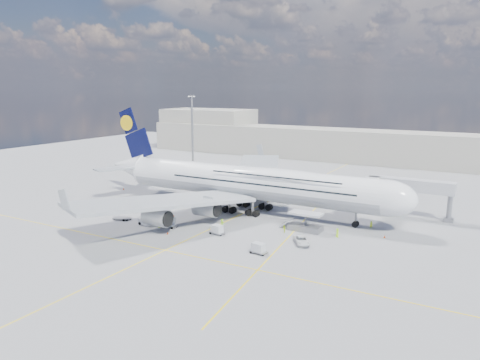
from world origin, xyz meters
The scene contains 32 objects.
ground centered at (0.00, 0.00, 0.00)m, with size 300.00×300.00×0.00m, color gray.
taxi_line_main centered at (0.00, 0.00, 0.01)m, with size 0.25×220.00×0.01m, color yellow.
taxi_line_cross centered at (0.00, -20.00, 0.01)m, with size 120.00×0.25×0.01m, color yellow.
taxi_line_diag centered at (14.00, 10.00, 0.01)m, with size 0.25×100.00×0.01m, color yellow.
airliner centered at (0.26, 10.00, 6.87)m, with size 77.26×79.15×23.71m.
jet_bridge centered at (29.81, 20.94, 6.85)m, with size 18.80×12.10×8.50m.
cargo_loader centered at (16.82, 2.89, 1.25)m, with size 8.53×3.20×3.67m.
light_mast centered at (-40.00, 45.00, 13.21)m, with size 3.00×0.70×25.50m.
terminal centered at (0.00, 95.00, 6.00)m, with size 180.00×16.00×12.00m, color #B2AD9E.
hangar centered at (-70.00, 100.00, 9.00)m, with size 40.00×22.00×18.00m, color #B2AD9E.
tree_line centered at (40.00, 140.00, 4.00)m, with size 160.00×6.00×8.00m, color #193814.
dolly_row_a centered at (-19.67, -9.07, 0.30)m, with size 2.86×1.89×0.39m.
dolly_row_b centered at (-20.28, -9.57, 0.37)m, with size 3.70×2.74×0.48m.
dolly_row_c centered at (-7.88, -8.97, 1.13)m, with size 3.73×2.78×2.11m.
dolly_back centered at (-21.60, -0.09, 0.31)m, with size 3.14×2.59×0.41m.
dolly_nose_far centered at (14.96, -13.43, 1.01)m, with size 3.18×2.04×1.88m.
dolly_nose_near centered at (3.09, -7.93, 1.00)m, with size 3.18×2.11×1.86m.
baggage_tug centered at (-13.16, -9.97, 0.79)m, with size 2.96×1.56×1.79m.
catering_truck_inner centered at (-7.84, 30.99, 1.69)m, with size 6.10×2.58×3.59m.
catering_truck_outer centered at (-17.52, 50.21, 1.93)m, with size 7.19×3.37×4.15m.
service_van centered at (19.49, -5.22, 0.68)m, with size 2.26×4.90×1.36m, color silver.
crew_nose centered at (28.01, 10.69, 0.81)m, with size 0.59×0.39×1.62m, color #C9F019.
crew_loader centered at (13.96, -0.70, 0.77)m, with size 0.74×0.58×1.53m, color #C0E418.
crew_wing centered at (-9.58, -10.03, 0.93)m, with size 1.09×0.45×1.85m, color #C2FF1A.
crew_van centered at (23.84, 1.85, 0.88)m, with size 0.86×0.56×1.75m, color #ABED19.
crew_tug centered at (1.15, -3.00, 0.78)m, with size 1.01×0.58×1.56m, color #9DF619.
cone_nose centered at (31.76, 5.94, 0.25)m, with size 0.41×0.41×0.52m.
cone_wing_left_inner centered at (-7.89, 18.67, 0.28)m, with size 0.46×0.46×0.58m.
cone_wing_left_outer centered at (-15.11, 41.81, 0.28)m, with size 0.46×0.46×0.58m.
cone_wing_right_inner centered at (-11.83, -2.23, 0.26)m, with size 0.43×0.43×0.54m.
cone_wing_right_outer centered at (-5.31, -12.60, 0.23)m, with size 0.38×0.38×0.48m.
cone_tail centered at (-40.93, 13.03, 0.27)m, with size 0.44×0.44×0.56m.
Camera 1 is at (49.77, -81.01, 27.97)m, focal length 35.00 mm.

